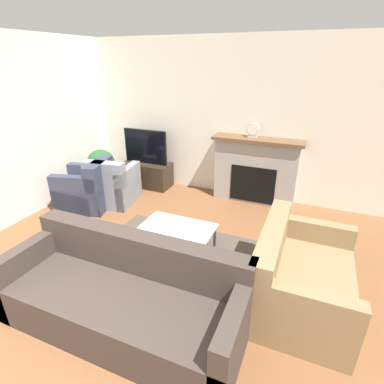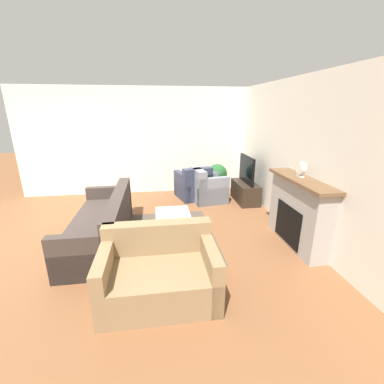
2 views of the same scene
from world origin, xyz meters
TOP-DOWN VIEW (x-y plane):
  - wall_back at (0.00, 4.35)m, footprint 7.81×0.06m
  - wall_left at (-2.44, 2.16)m, footprint 0.06×7.32m
  - area_rug at (0.24, 1.95)m, footprint 2.13×1.81m
  - fireplace at (0.80, 4.15)m, footprint 1.50×0.38m
  - tv_stand at (-1.29, 4.01)m, footprint 0.94×0.45m
  - tv at (-1.29, 4.01)m, footprint 0.88×0.06m
  - couch_sectional at (0.28, 0.96)m, footprint 2.26×0.87m
  - couch_loveseat at (1.75, 1.87)m, footprint 0.91×1.34m
  - armchair_by_window at (-1.74, 2.80)m, footprint 0.96×0.91m
  - armchair_accent at (-1.43, 3.11)m, footprint 0.80×0.85m
  - coffee_table at (0.24, 2.15)m, footprint 0.93×0.61m
  - potted_plant at (-1.93, 3.46)m, footprint 0.51×0.51m
  - mantel_clock at (0.70, 4.16)m, footprint 0.21×0.07m

SIDE VIEW (x-z plane):
  - area_rug at x=0.24m, z-range 0.00..0.00m
  - tv_stand at x=-1.29m, z-range 0.00..0.47m
  - couch_sectional at x=0.28m, z-range -0.12..0.70m
  - couch_loveseat at x=1.75m, z-range -0.12..0.70m
  - armchair_by_window at x=-1.74m, z-range -0.11..0.71m
  - armchair_accent at x=-1.43m, z-range -0.10..0.72m
  - coffee_table at x=0.24m, z-range 0.15..0.54m
  - potted_plant at x=-1.93m, z-range 0.10..0.90m
  - fireplace at x=0.80m, z-range 0.03..1.16m
  - tv at x=-1.29m, z-range 0.47..1.12m
  - mantel_clock at x=0.70m, z-range 1.14..1.38m
  - wall_back at x=0.00m, z-range 0.00..2.70m
  - wall_left at x=-2.44m, z-range 0.00..2.70m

